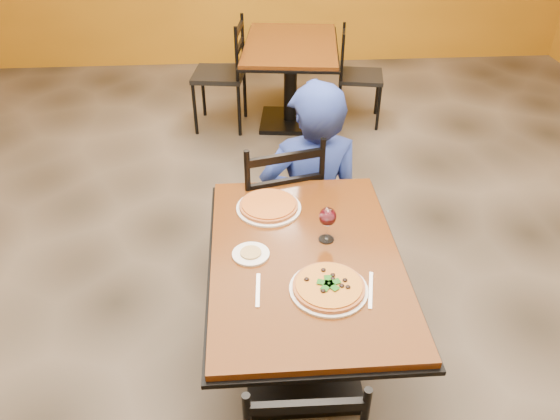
{
  "coord_description": "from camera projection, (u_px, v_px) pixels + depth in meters",
  "views": [
    {
      "loc": [
        -0.23,
        -2.27,
        2.22
      ],
      "look_at": [
        -0.1,
        -0.3,
        0.85
      ],
      "focal_mm": 34.77,
      "sensor_mm": 36.0,
      "label": 1
    }
  ],
  "objects": [
    {
      "name": "floor",
      "position": [
        293.0,
        300.0,
        3.14
      ],
      "size": [
        7.0,
        8.0,
        0.01
      ],
      "primitive_type": "cube",
      "color": "black",
      "rests_on": "ground"
    },
    {
      "name": "table_main",
      "position": [
        304.0,
        289.0,
        2.41
      ],
      "size": [
        0.83,
        1.23,
        0.75
      ],
      "color": "#5F340F",
      "rests_on": "floor"
    },
    {
      "name": "table_second",
      "position": [
        291.0,
        65.0,
        4.75
      ],
      "size": [
        0.95,
        1.29,
        0.75
      ],
      "rotation": [
        0.0,
        0.0,
        -0.12
      ],
      "color": "#5F340F",
      "rests_on": "floor"
    },
    {
      "name": "chair_main_far",
      "position": [
        274.0,
        205.0,
        3.08
      ],
      "size": [
        0.53,
        0.53,
        0.97
      ],
      "primitive_type": null,
      "rotation": [
        0.0,
        0.0,
        3.39
      ],
      "color": "black",
      "rests_on": "floor"
    },
    {
      "name": "chair_second_left",
      "position": [
        219.0,
        75.0,
        4.76
      ],
      "size": [
        0.49,
        0.49,
        0.96
      ],
      "primitive_type": null,
      "rotation": [
        0.0,
        0.0,
        -1.71
      ],
      "color": "black",
      "rests_on": "floor"
    },
    {
      "name": "chair_second_right",
      "position": [
        361.0,
        77.0,
        4.86
      ],
      "size": [
        0.45,
        0.45,
        0.86
      ],
      "primitive_type": null,
      "rotation": [
        0.0,
        0.0,
        1.39
      ],
      "color": "black",
      "rests_on": "floor"
    },
    {
      "name": "diner",
      "position": [
        312.0,
        181.0,
        3.08
      ],
      "size": [
        0.63,
        0.43,
        1.2
      ],
      "primitive_type": "imported",
      "rotation": [
        0.0,
        0.0,
        3.21
      ],
      "color": "navy",
      "rests_on": "floor"
    },
    {
      "name": "plate_main",
      "position": [
        329.0,
        289.0,
        2.12
      ],
      "size": [
        0.31,
        0.31,
        0.01
      ],
      "primitive_type": "cylinder",
      "color": "white",
      "rests_on": "table_main"
    },
    {
      "name": "pizza_main",
      "position": [
        329.0,
        286.0,
        2.11
      ],
      "size": [
        0.28,
        0.28,
        0.02
      ],
      "primitive_type": "cylinder",
      "color": "#90310A",
      "rests_on": "plate_main"
    },
    {
      "name": "plate_far",
      "position": [
        269.0,
        208.0,
        2.58
      ],
      "size": [
        0.31,
        0.31,
        0.01
      ],
      "primitive_type": "cylinder",
      "color": "white",
      "rests_on": "table_main"
    },
    {
      "name": "pizza_far",
      "position": [
        269.0,
        205.0,
        2.58
      ],
      "size": [
        0.28,
        0.28,
        0.02
      ],
      "primitive_type": "cylinder",
      "color": "orange",
      "rests_on": "plate_far"
    },
    {
      "name": "side_plate",
      "position": [
        251.0,
        254.0,
        2.3
      ],
      "size": [
        0.16,
        0.16,
        0.01
      ],
      "primitive_type": "cylinder",
      "color": "white",
      "rests_on": "table_main"
    },
    {
      "name": "dip",
      "position": [
        251.0,
        252.0,
        2.3
      ],
      "size": [
        0.09,
        0.09,
        0.01
      ],
      "primitive_type": "cylinder",
      "color": "tan",
      "rests_on": "side_plate"
    },
    {
      "name": "wine_glass",
      "position": [
        327.0,
        223.0,
        2.34
      ],
      "size": [
        0.08,
        0.08,
        0.18
      ],
      "primitive_type": null,
      "color": "white",
      "rests_on": "table_main"
    },
    {
      "name": "fork",
      "position": [
        258.0,
        290.0,
        2.12
      ],
      "size": [
        0.03,
        0.19,
        0.0
      ],
      "primitive_type": "cube",
      "rotation": [
        0.0,
        0.0,
        -0.06
      ],
      "color": "silver",
      "rests_on": "table_main"
    },
    {
      "name": "knife",
      "position": [
        371.0,
        290.0,
        2.12
      ],
      "size": [
        0.06,
        0.21,
        0.0
      ],
      "primitive_type": "cube",
      "rotation": [
        0.0,
        0.0,
        -0.23
      ],
      "color": "silver",
      "rests_on": "table_main"
    }
  ]
}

